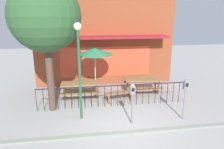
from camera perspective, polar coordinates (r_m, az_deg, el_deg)
The scene contains 12 objects.
ground at distance 7.75m, azimuth 2.82°, elevation -13.92°, with size 40.00×40.00×0.00m, color #9C9C98.
pub_storefront at distance 11.78m, azimuth -1.90°, elevation 10.07°, with size 7.85×1.46×5.36m.
patio_fence_front at distance 9.03m, azimuth 0.69°, elevation -4.82°, with size 6.62×0.04×0.97m.
picnic_table_left at distance 10.01m, azimuth -8.75°, elevation -3.22°, with size 1.82×1.38×0.79m.
picnic_table_right at distance 10.68m, azimuth 8.50°, elevation -1.98°, with size 1.91×1.50×0.79m.
patio_umbrella at distance 10.14m, azimuth -4.78°, elevation 6.30°, with size 1.80×1.80×2.36m.
patio_bench at distance 9.60m, azimuth 2.21°, elevation -5.51°, with size 1.43×0.55×0.48m.
parking_meter_near at distance 7.42m, azimuth 5.67°, elevation -5.20°, with size 0.18×0.17×1.54m.
parking_meter_far at distance 8.16m, azimuth 19.66°, elevation -3.72°, with size 0.18×0.17×1.61m.
street_tree at distance 8.45m, azimuth -17.98°, elevation 14.77°, with size 2.72×2.72×5.19m.
street_lamp at distance 7.53m, azimuth -9.11°, elevation 4.58°, with size 0.28×0.28×3.64m.
curb_edge at distance 7.32m, azimuth 3.64°, elevation -15.89°, with size 10.99×0.20×0.11m, color gray.
Camera 1 is at (-1.37, -6.59, 3.85)m, focal length 33.13 mm.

